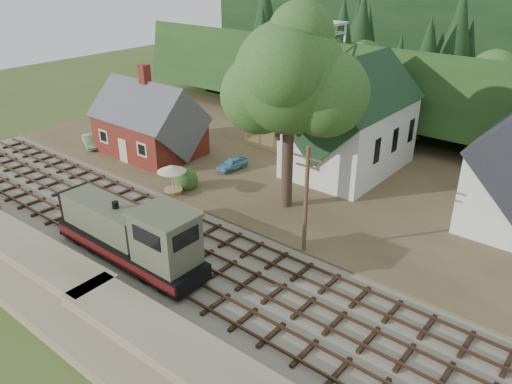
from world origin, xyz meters
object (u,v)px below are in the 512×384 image
Objects in this scene: car_green at (91,141)px; patio_set at (172,170)px; locomotive at (132,236)px; car_blue at (232,164)px.

car_green is 15.99m from patio_set.
car_green is at bearing 152.60° from locomotive.
car_green is at bearing -157.59° from car_blue.
locomotive reaches higher than patio_set.
car_blue is at bearing -48.13° from car_green.
locomotive reaches higher than car_blue.
car_blue is 7.59m from patio_set.
locomotive is 3.67× the size of car_blue.
car_green is (-15.88, -4.88, 0.05)m from car_blue.
car_blue is 1.21× the size of patio_set.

